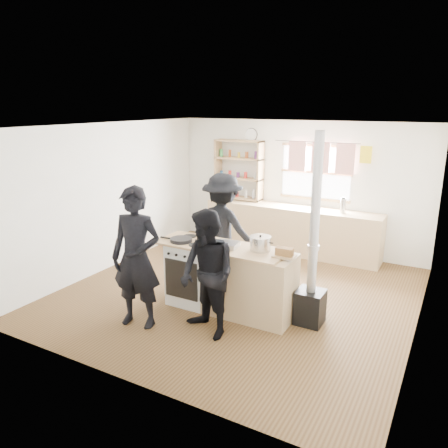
{
  "coord_description": "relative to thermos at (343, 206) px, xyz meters",
  "views": [
    {
      "loc": [
        2.78,
        -5.48,
        2.81
      ],
      "look_at": [
        -0.19,
        -0.1,
        1.1
      ],
      "focal_mm": 35.0,
      "sensor_mm": 36.0,
      "label": 1
    }
  ],
  "objects": [
    {
      "name": "stockpot_counter",
      "position": [
        -0.41,
        -2.69,
        -0.01
      ],
      "size": [
        0.29,
        0.29,
        0.21
      ],
      "color": "silver",
      "rests_on": "cooking_island"
    },
    {
      "name": "person_near_right",
      "position": [
        -0.75,
        -3.48,
        -0.23
      ],
      "size": [
        0.95,
        0.86,
        1.6
      ],
      "primitive_type": "imported",
      "rotation": [
        0.0,
        0.0,
        -0.4
      ],
      "color": "black",
      "rests_on": "ground"
    },
    {
      "name": "cooking_island",
      "position": [
        -0.82,
        -2.77,
        -0.57
      ],
      "size": [
        1.97,
        0.64,
        0.93
      ],
      "color": "white",
      "rests_on": "ground"
    },
    {
      "name": "person_near_left",
      "position": [
        -1.67,
        -3.68,
        -0.12
      ],
      "size": [
        0.74,
        0.56,
        1.83
      ],
      "primitive_type": "imported",
      "rotation": [
        0.0,
        0.0,
        0.2
      ],
      "color": "black",
      "rests_on": "ground"
    },
    {
      "name": "skillet_greens",
      "position": [
        -1.53,
        -2.88,
        -0.07
      ],
      "size": [
        0.34,
        0.34,
        0.05
      ],
      "color": "black",
      "rests_on": "cooking_island"
    },
    {
      "name": "roast_tray",
      "position": [
        -0.86,
        -2.78,
        -0.07
      ],
      "size": [
        0.34,
        0.3,
        0.07
      ],
      "color": "silver",
      "rests_on": "cooking_island"
    },
    {
      "name": "stockpot_stove",
      "position": [
        -1.29,
        -2.58,
        -0.02
      ],
      "size": [
        0.24,
        0.24,
        0.2
      ],
      "color": "silver",
      "rests_on": "cooking_island"
    },
    {
      "name": "person_far",
      "position": [
        -1.42,
        -1.88,
        -0.15
      ],
      "size": [
        1.15,
        0.68,
        1.76
      ],
      "primitive_type": "imported",
      "rotation": [
        0.0,
        0.0,
        3.12
      ],
      "color": "black",
      "rests_on": "ground"
    },
    {
      "name": "bread_board",
      "position": [
        -0.03,
        -2.77,
        -0.05
      ],
      "size": [
        0.29,
        0.22,
        0.12
      ],
      "color": "tan",
      "rests_on": "cooking_island"
    },
    {
      "name": "flue_heater",
      "position": [
        0.28,
        -2.59,
        -0.37
      ],
      "size": [
        0.35,
        0.35,
        2.5
      ],
      "color": "black",
      "rests_on": "ground"
    },
    {
      "name": "ground",
      "position": [
        -0.96,
        -2.22,
        -1.04
      ],
      "size": [
        5.0,
        5.0,
        0.01
      ],
      "primitive_type": "cube",
      "color": "brown",
      "rests_on": "ground"
    },
    {
      "name": "thermos",
      "position": [
        0.0,
        0.0,
        0.0
      ],
      "size": [
        0.1,
        0.1,
        0.27
      ],
      "primitive_type": "cylinder",
      "color": "silver",
      "rests_on": "back_counter"
    },
    {
      "name": "shelving_unit",
      "position": [
        -2.16,
        0.12,
        0.48
      ],
      "size": [
        1.0,
        0.28,
        1.2
      ],
      "color": "tan",
      "rests_on": "back_counter"
    },
    {
      "name": "back_counter",
      "position": [
        -0.96,
        0.0,
        -0.58
      ],
      "size": [
        3.4,
        0.55,
        0.9
      ],
      "primitive_type": "cube",
      "color": "tan",
      "rests_on": "ground"
    }
  ]
}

